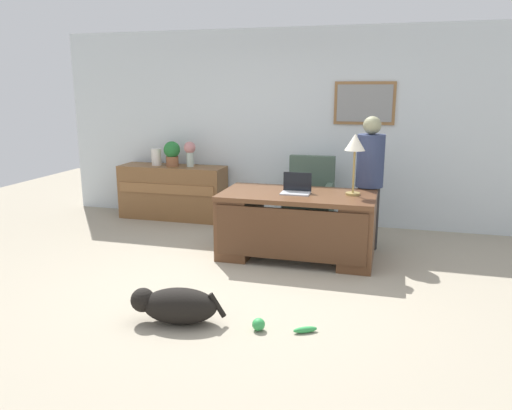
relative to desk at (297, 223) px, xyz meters
name	(u,v)px	position (x,y,z in m)	size (l,w,h in m)	color
ground_plane	(241,285)	(-0.37, -0.97, -0.40)	(12.00, 12.00, 0.00)	#9E937F
back_wall	(295,127)	(-0.36, 1.63, 0.95)	(7.00, 0.16, 2.70)	silver
desk	(297,223)	(0.00, 0.00, 0.00)	(1.72, 0.90, 0.75)	brown
credenza	(173,192)	(-2.11, 1.28, -0.01)	(1.57, 0.50, 0.78)	brown
armchair	(309,199)	(-0.03, 1.02, 0.06)	(0.60, 0.59, 1.02)	#475B4C
person_standing	(369,182)	(0.75, 0.58, 0.41)	(0.32, 0.32, 1.58)	#262323
dog_lying	(175,305)	(-0.65, -1.87, -0.25)	(0.79, 0.40, 0.30)	black
laptop	(296,188)	(-0.02, 0.03, 0.40)	(0.32, 0.22, 0.22)	#B2B5BA
desk_lamp	(355,146)	(0.60, 0.10, 0.88)	(0.22, 0.22, 0.67)	#9E8447
vase_with_flowers	(190,151)	(-1.82, 1.28, 0.60)	(0.17, 0.17, 0.36)	#A7B9AD
vase_empty	(156,157)	(-2.36, 1.28, 0.50)	(0.15, 0.15, 0.24)	silver
potted_plant	(172,152)	(-2.10, 1.28, 0.58)	(0.24, 0.24, 0.36)	brown
dog_toy_ball	(259,324)	(0.05, -1.82, -0.35)	(0.10, 0.10, 0.10)	green
dog_toy_bone	(305,330)	(0.41, -1.76, -0.38)	(0.20, 0.05, 0.05)	green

